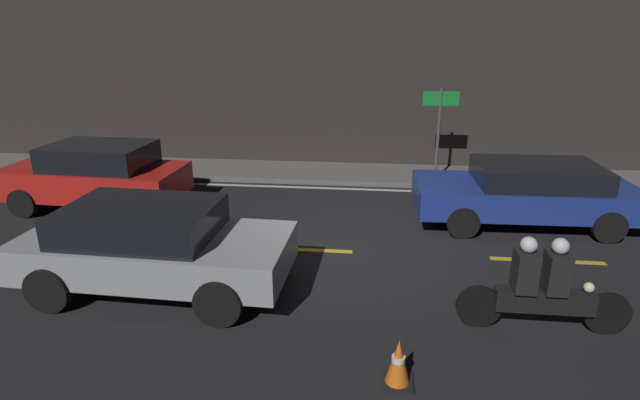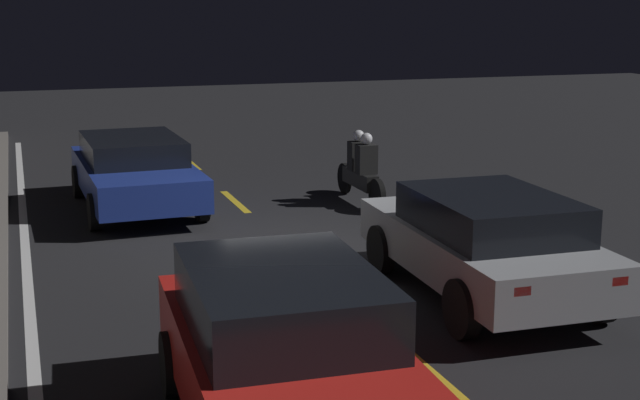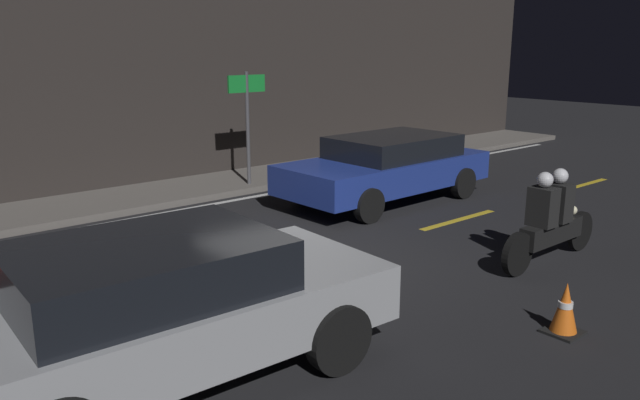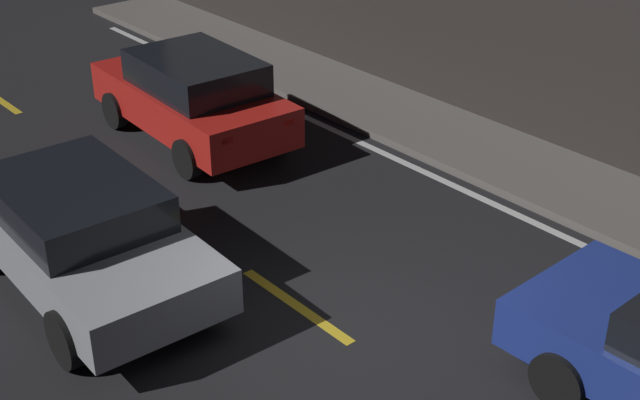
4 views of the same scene
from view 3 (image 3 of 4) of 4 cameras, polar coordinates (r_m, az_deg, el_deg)
The scene contains 12 objects.
ground_plane at distance 9.10m, azimuth -1.11°, elevation -5.71°, with size 56.00×56.00×0.00m, color black.
raised_curb at distance 13.27m, azimuth -15.08°, elevation 0.42°, with size 28.00×1.95×0.13m.
building_front at distance 13.96m, azimuth -17.87°, elevation 12.79°, with size 28.00×0.30×5.87m.
lane_dash_c at distance 8.55m, azimuth -6.37°, elevation -7.11°, with size 2.00×0.14×0.01m.
lane_dash_d at distance 11.52m, azimuth 12.54°, elevation -1.78°, with size 2.00×0.14×0.01m.
lane_dash_e at distance 15.26m, azimuth 22.92°, elevation 1.28°, with size 2.00×0.14×0.01m.
lane_solid_kerb at distance 12.22m, azimuth -12.59°, elevation -0.89°, with size 25.20×0.14×0.01m.
hatchback_silver at distance 5.96m, azimuth -14.04°, elevation -9.24°, with size 4.21×2.07×1.38m.
sedan_blue at distance 12.58m, azimuth 6.15°, elevation 3.14°, with size 4.52×2.08×1.31m.
motorcycle at distance 9.47m, azimuth 20.31°, elevation -1.75°, with size 2.31×0.36×1.37m.
traffic_cone_near at distance 7.36m, azimuth 21.50°, elevation -9.24°, with size 0.37×0.37×0.59m.
shop_sign at distance 13.40m, azimuth -6.68°, elevation 8.55°, with size 0.90×0.08×2.40m.
Camera 3 is at (-5.39, -6.67, 3.06)m, focal length 35.00 mm.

